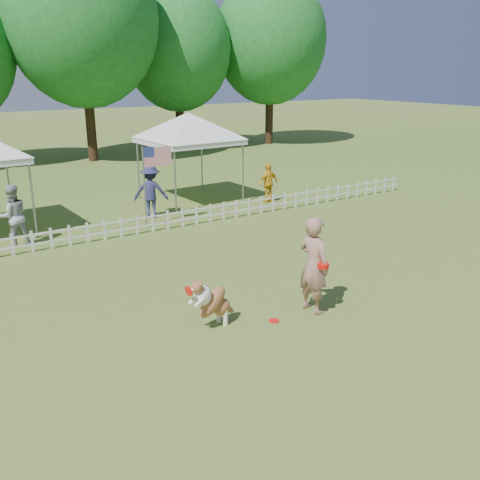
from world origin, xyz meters
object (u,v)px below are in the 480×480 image
Objects in this scene: handler at (314,265)px; spectator_a at (13,216)px; flag_pole at (144,188)px; spectator_b at (151,191)px; dog at (213,302)px; frisbee_on_turf at (274,321)px; canopy_tent_right at (189,158)px; spectator_c at (268,183)px.

spectator_a is (-4.21, 7.69, -0.12)m from handler.
spectator_a is at bearing 179.55° from flag_pole.
handler is 1.14× the size of spectator_b.
flag_pole reaches higher than dog.
canopy_tent_right is at bearing 71.20° from frisbee_on_turf.
dog is 10.50m from canopy_tent_right.
flag_pole is at bearing 170.89° from spectator_a.
handler is at bearing 118.84° from spectator_b.
spectator_c is (5.16, 0.70, -0.55)m from flag_pole.
handler is at bearing -2.05° from frisbee_on_turf.
spectator_b is at bearing -150.62° from canopy_tent_right.
frisbee_on_turf is 0.12× the size of spectator_b.
canopy_tent_right reaches higher than spectator_b.
flag_pole is at bearing 88.99° from spectator_b.
spectator_b is at bearing -9.95° from spectator_c.
spectator_b is (0.66, 1.08, -0.39)m from flag_pole.
spectator_b reaches higher than frisbee_on_turf.
spectator_c is (4.50, -0.38, -0.16)m from spectator_b.
spectator_a is (-6.62, -2.20, -0.71)m from canopy_tent_right.
dog is 0.61× the size of spectator_b.
frisbee_on_turf is 0.07× the size of canopy_tent_right.
frisbee_on_turf is 0.12× the size of spectator_a.
flag_pole reaches higher than handler.
flag_pole reaches higher than spectator_a.
spectator_c is at bearing 36.46° from dog.
canopy_tent_right reaches higher than dog.
spectator_a reaches higher than dog.
spectator_a is 1.21× the size of spectator_c.
dog is at bearing -99.33° from flag_pole.
spectator_b is 4.52m from spectator_c.
frisbee_on_turf is at bearing -112.05° from canopy_tent_right.
spectator_a is (-3.77, 0.28, -0.39)m from flag_pole.
flag_pole is (-0.43, 7.41, 0.27)m from handler.
frisbee_on_turf is at bearing 82.27° from handler.
spectator_b is at bearing 62.43° from flag_pole.
frisbee_on_turf is at bearing -90.11° from flag_pole.
flag_pole is (0.51, 7.38, 1.26)m from frisbee_on_turf.
canopy_tent_right is 1.25× the size of flag_pole.
spectator_c is (8.93, 0.42, -0.15)m from spectator_a.
spectator_b is at bearing -174.64° from spectator_a.
flag_pole is at bearing 86.07° from frisbee_on_turf.
spectator_b reaches higher than spectator_c.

